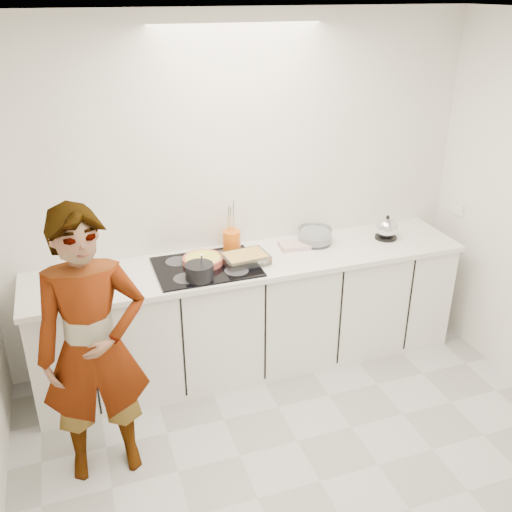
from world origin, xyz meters
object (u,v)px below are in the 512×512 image
object	(u,v)px
hob	(206,267)
utensil_crock	(232,241)
mixing_bowl	(315,236)
baking_dish	(245,258)
saucepan	(199,271)
kettle	(387,229)
tart_dish	(203,260)
cook	(93,349)

from	to	relation	value
hob	utensil_crock	world-z (taller)	utensil_crock
hob	mixing_bowl	distance (m)	0.92
baking_dish	mixing_bowl	world-z (taller)	mixing_bowl
saucepan	kettle	xyz separation A→B (m)	(1.56, 0.22, 0.01)
tart_dish	hob	bearing A→B (deg)	-78.05
saucepan	utensil_crock	distance (m)	0.51
baking_dish	kettle	size ratio (longest dim) A/B	1.67
tart_dish	kettle	size ratio (longest dim) A/B	1.62
utensil_crock	baking_dish	bearing A→B (deg)	-82.87
hob	baking_dish	xyz separation A→B (m)	(0.28, -0.03, 0.04)
mixing_bowl	cook	world-z (taller)	cook
saucepan	cook	bearing A→B (deg)	-145.36
hob	baking_dish	world-z (taller)	baking_dish
baking_dish	utensil_crock	distance (m)	0.24
tart_dish	utensil_crock	xyz separation A→B (m)	(0.26, 0.16, 0.04)
baking_dish	kettle	distance (m)	1.20
utensil_crock	cook	xyz separation A→B (m)	(-1.09, -0.90, -0.13)
hob	cook	bearing A→B (deg)	-140.56
saucepan	mixing_bowl	xyz separation A→B (m)	(0.99, 0.32, -0.01)
tart_dish	saucepan	size ratio (longest dim) A/B	1.35
hob	cook	size ratio (longest dim) A/B	0.42
tart_dish	utensil_crock	size ratio (longest dim) A/B	1.99
cook	kettle	bearing A→B (deg)	17.87
saucepan	kettle	bearing A→B (deg)	7.92
hob	kettle	world-z (taller)	kettle
saucepan	tart_dish	bearing A→B (deg)	70.47
hob	saucepan	distance (m)	0.20
tart_dish	mixing_bowl	xyz separation A→B (m)	(0.91, 0.09, 0.02)
saucepan	baking_dish	size ratio (longest dim) A/B	0.72
cook	utensil_crock	bearing A→B (deg)	39.67
utensil_crock	cook	size ratio (longest dim) A/B	0.10
tart_dish	saucepan	xyz separation A→B (m)	(-0.08, -0.22, 0.03)
mixing_bowl	utensil_crock	distance (m)	0.66
baking_dish	cook	world-z (taller)	cook
mixing_bowl	cook	xyz separation A→B (m)	(-1.74, -0.83, -0.11)
tart_dish	utensil_crock	distance (m)	0.31
mixing_bowl	kettle	world-z (taller)	kettle
saucepan	cook	distance (m)	0.92
mixing_bowl	utensil_crock	world-z (taller)	utensil_crock
kettle	cook	bearing A→B (deg)	-162.37
tart_dish	baking_dish	distance (m)	0.30
mixing_bowl	kettle	distance (m)	0.58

